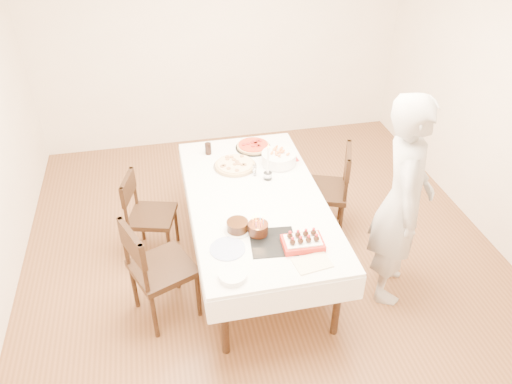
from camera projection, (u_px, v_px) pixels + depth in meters
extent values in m
plane|color=brown|center=(266.00, 262.00, 4.72)|extent=(5.00, 5.00, 0.00)
cube|color=white|center=(220.00, 37.00, 5.94)|extent=(4.50, 0.04, 2.70)
cube|color=white|center=(256.00, 231.00, 4.50)|extent=(1.77, 2.39, 0.75)
imported|color=#BCB7B1|center=(402.00, 202.00, 3.94)|extent=(0.68, 0.80, 1.85)
cylinder|color=beige|center=(235.00, 165.00, 4.68)|extent=(0.44, 0.44, 0.04)
cylinder|color=red|center=(253.00, 146.00, 4.97)|extent=(0.44, 0.44, 0.04)
cube|color=#B21E1E|center=(283.00, 157.00, 4.84)|extent=(0.27, 0.27, 0.01)
cylinder|color=white|center=(279.00, 158.00, 4.71)|extent=(0.43, 0.43, 0.10)
cylinder|color=white|center=(268.00, 162.00, 4.42)|extent=(0.09, 0.09, 0.36)
cylinder|color=black|center=(208.00, 149.00, 4.86)|extent=(0.07, 0.07, 0.12)
cylinder|color=black|center=(237.00, 226.00, 3.90)|extent=(0.26, 0.26, 0.09)
cube|color=black|center=(273.00, 242.00, 3.81)|extent=(0.38, 0.38, 0.01)
cylinder|color=black|center=(258.00, 225.00, 3.84)|extent=(0.18, 0.18, 0.15)
cube|color=beige|center=(312.00, 263.00, 3.62)|extent=(0.29, 0.21, 0.02)
cylinder|color=white|center=(233.00, 275.00, 3.49)|extent=(0.26, 0.26, 0.04)
cylinder|color=white|center=(227.00, 249.00, 3.74)|extent=(0.33, 0.33, 0.01)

